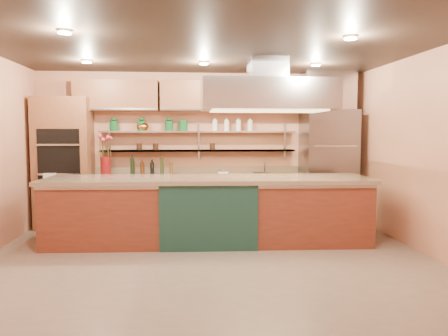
{
  "coord_description": "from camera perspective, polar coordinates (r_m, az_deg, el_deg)",
  "views": [
    {
      "loc": [
        -0.3,
        -5.77,
        1.69
      ],
      "look_at": [
        0.3,
        1.0,
        1.13
      ],
      "focal_mm": 35.0,
      "sensor_mm": 36.0,
      "label": 1
    }
  ],
  "objects": [
    {
      "name": "floor",
      "position": [
        6.02,
        -2.03,
        -11.72
      ],
      "size": [
        6.0,
        5.0,
        0.02
      ],
      "primitive_type": "cube",
      "color": "gray",
      "rests_on": "ground"
    },
    {
      "name": "ceiling",
      "position": [
        5.88,
        -2.11,
        15.55
      ],
      "size": [
        6.0,
        5.0,
        0.02
      ],
      "primitive_type": "cube",
      "color": "black",
      "rests_on": "wall_back"
    },
    {
      "name": "wall_back",
      "position": [
        8.28,
        -2.98,
        2.67
      ],
      "size": [
        6.0,
        0.04,
        2.8
      ],
      "primitive_type": "cube",
      "color": "tan",
      "rests_on": "floor"
    },
    {
      "name": "wall_front",
      "position": [
        3.29,
        0.21,
        -0.39
      ],
      "size": [
        6.0,
        0.04,
        2.8
      ],
      "primitive_type": "cube",
      "color": "tan",
      "rests_on": "floor"
    },
    {
      "name": "wall_right",
      "position": [
        6.65,
        24.71,
        1.75
      ],
      "size": [
        0.04,
        5.0,
        2.8
      ],
      "primitive_type": "cube",
      "color": "tan",
      "rests_on": "floor"
    },
    {
      "name": "oven_stack",
      "position": [
        8.25,
        -20.15,
        0.64
      ],
      "size": [
        0.95,
        0.64,
        2.3
      ],
      "primitive_type": "cube",
      "color": "brown",
      "rests_on": "floor"
    },
    {
      "name": "refrigerator",
      "position": [
        8.37,
        13.43,
        0.17
      ],
      "size": [
        0.95,
        0.72,
        2.1
      ],
      "primitive_type": "cube",
      "color": "slate",
      "rests_on": "floor"
    },
    {
      "name": "back_counter",
      "position": [
        8.07,
        -3.23,
        -4.06
      ],
      "size": [
        3.84,
        0.64,
        0.93
      ],
      "primitive_type": "cube",
      "color": "tan",
      "rests_on": "floor"
    },
    {
      "name": "wall_shelf_lower",
      "position": [
        8.15,
        -3.3,
        2.28
      ],
      "size": [
        3.6,
        0.26,
        0.03
      ],
      "primitive_type": "cube",
      "color": "#A4A5AB",
      "rests_on": "wall_back"
    },
    {
      "name": "wall_shelf_upper",
      "position": [
        8.14,
        -3.31,
        4.75
      ],
      "size": [
        3.6,
        0.26,
        0.03
      ],
      "primitive_type": "cube",
      "color": "#A4A5AB",
      "rests_on": "wall_back"
    },
    {
      "name": "upper_cabinets",
      "position": [
        8.12,
        -2.96,
        9.34
      ],
      "size": [
        4.6,
        0.36,
        0.55
      ],
      "primitive_type": "cube",
      "color": "brown",
      "rests_on": "wall_back"
    },
    {
      "name": "range_hood",
      "position": [
        6.75,
        5.67,
        9.42
      ],
      "size": [
        2.0,
        1.0,
        0.45
      ],
      "primitive_type": "cube",
      "color": "#A4A5AB",
      "rests_on": "ceiling"
    },
    {
      "name": "ceiling_downlights",
      "position": [
        6.07,
        -2.21,
        14.92
      ],
      "size": [
        4.0,
        2.8,
        0.02
      ],
      "primitive_type": "cube",
      "color": "#FFE5A5",
      "rests_on": "ceiling"
    },
    {
      "name": "island",
      "position": [
        6.72,
        -2.05,
        -5.5
      ],
      "size": [
        4.86,
        1.25,
        1.01
      ],
      "primitive_type": "cube",
      "rotation": [
        0.0,
        0.0,
        -0.04
      ],
      "color": "brown",
      "rests_on": "floor"
    },
    {
      "name": "flower_vase",
      "position": [
        8.07,
        -15.2,
        0.27
      ],
      "size": [
        0.22,
        0.22,
        0.32
      ],
      "primitive_type": "cylinder",
      "rotation": [
        0.0,
        0.0,
        0.22
      ],
      "color": "maroon",
      "rests_on": "back_counter"
    },
    {
      "name": "oil_bottle_cluster",
      "position": [
        7.97,
        -9.37,
        0.08
      ],
      "size": [
        0.84,
        0.47,
        0.26
      ],
      "primitive_type": "cube",
      "rotation": [
        0.0,
        0.0,
        0.32
      ],
      "color": "black",
      "rests_on": "back_counter"
    },
    {
      "name": "kitchen_scale",
      "position": [
        7.98,
        -0.15,
        -0.42
      ],
      "size": [
        0.19,
        0.16,
        0.1
      ],
      "primitive_type": "cube",
      "rotation": [
        0.0,
        0.0,
        -0.14
      ],
      "color": "silver",
      "rests_on": "back_counter"
    },
    {
      "name": "bar_faucet",
      "position": [
        8.18,
        5.34,
        0.18
      ],
      "size": [
        0.04,
        0.04,
        0.24
      ],
      "primitive_type": "cylinder",
      "rotation": [
        0.0,
        0.0,
        -0.3
      ],
      "color": "silver",
      "rests_on": "back_counter"
    },
    {
      "name": "copper_kettle",
      "position": [
        8.17,
        -10.5,
        5.33
      ],
      "size": [
        0.25,
        0.25,
        0.16
      ],
      "primitive_type": "ellipsoid",
      "rotation": [
        0.0,
        0.0,
        0.3
      ],
      "color": "#BD702B",
      "rests_on": "wall_shelf_upper"
    },
    {
      "name": "green_canister",
      "position": [
        8.14,
        -5.34,
        5.52
      ],
      "size": [
        0.17,
        0.17,
        0.19
      ],
      "primitive_type": "cylinder",
      "rotation": [
        0.0,
        0.0,
        -0.04
      ],
      "color": "#104C1F",
      "rests_on": "wall_shelf_upper"
    }
  ]
}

